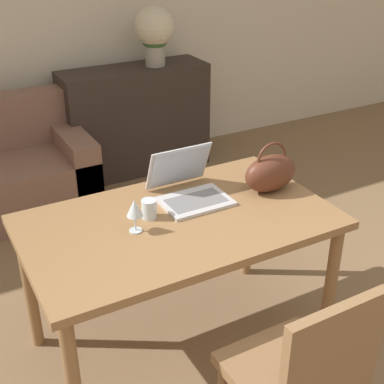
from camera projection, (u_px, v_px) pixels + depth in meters
wall_back at (37, 9)px, 4.11m from camera, size 10.00×0.06×2.70m
dining_table at (179, 235)px, 2.50m from camera, size 1.43×0.84×0.76m
chair at (303, 373)px, 1.97m from camera, size 0.44×0.44×0.90m
sideboard at (136, 120)px, 4.54m from camera, size 1.23×0.40×0.90m
laptop at (188, 184)px, 2.63m from camera, size 0.33×0.35×0.24m
drinking_glass at (149, 209)px, 2.45m from camera, size 0.07×0.07×0.09m
wine_glass at (135, 209)px, 2.31m from camera, size 0.07×0.07×0.16m
handbag at (271, 173)px, 2.67m from camera, size 0.29×0.15×0.26m
flower_vase at (154, 31)px, 4.25m from camera, size 0.32×0.32×0.47m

